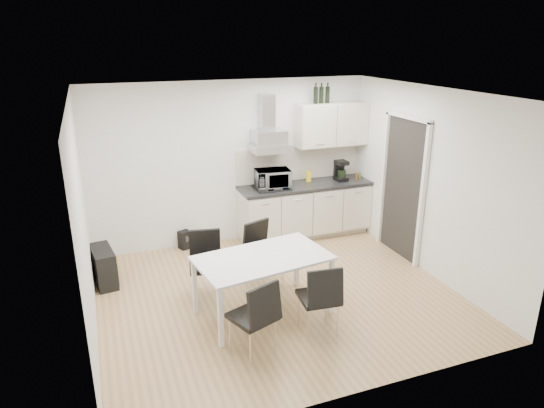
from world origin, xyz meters
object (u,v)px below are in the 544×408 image
Objects in this scene: chair_far_right at (265,255)px; floor_speaker at (185,240)px; guitar_amp at (104,266)px; chair_far_left at (206,267)px; chair_near_right at (318,298)px; dining_table at (263,262)px; kitchenette at (306,188)px; chair_near_left at (252,317)px.

floor_speaker is at bearing -83.84° from chair_far_right.
chair_far_right is 2.21m from guitar_amp.
chair_near_right is (0.99, -1.22, 0.00)m from chair_far_left.
dining_table is 1.89× the size of chair_far_left.
kitchenette is 2.86× the size of chair_far_left.
chair_far_right is at bearing -87.43° from floor_speaker.
dining_table is 1.89× the size of chair_near_right.
chair_far_right is (0.27, 0.65, -0.24)m from dining_table.
chair_far_right and chair_near_left have the same top height.
chair_far_left and chair_far_right have the same top height.
chair_near_right reaches higher than floor_speaker.
dining_table is at bearing 41.86° from chair_near_left.
dining_table is at bearing -100.77° from floor_speaker.
chair_near_right is (0.44, -0.61, -0.24)m from dining_table.
chair_near_left is at bearing 44.63° from chair_far_right.
chair_far_left reaches higher than floor_speaker.
chair_far_left reaches higher than dining_table.
guitar_amp is 2.19× the size of floor_speaker.
guitar_amp is at bearing -24.66° from chair_far_left.
chair_near_left is at bearing 108.06° from chair_far_left.
chair_far_right and chair_near_right have the same top height.
guitar_amp is 1.48m from floor_speaker.
dining_table is 2.36m from floor_speaker.
kitchenette is 2.86× the size of chair_near_right.
floor_speaker is at bearing 114.41° from chair_near_right.
guitar_amp is (-3.29, -0.61, -0.58)m from kitchenette.
kitchenette is at bearing -134.02° from chair_far_left.
kitchenette is 1.51× the size of dining_table.
kitchenette is 2.92m from chair_near_right.
kitchenette is 2.86× the size of chair_far_right.
chair_near_left is (-0.37, -0.72, -0.24)m from dining_table.
chair_near_left is 1.00× the size of chair_near_right.
chair_far_left is 3.02× the size of floor_speaker.
chair_far_left is 0.82m from chair_far_right.
dining_table is 2.61× the size of guitar_amp.
chair_far_left is (-0.55, 0.60, -0.24)m from dining_table.
chair_near_left reaches higher than guitar_amp.
chair_near_right is (-1.07, -2.69, -0.39)m from kitchenette.
chair_near_left is 0.82m from chair_near_right.
chair_far_left is (-2.06, -1.47, -0.39)m from kitchenette.
chair_far_left is 1.57m from chair_near_right.
floor_speaker is (1.25, 0.77, -0.11)m from guitar_amp.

